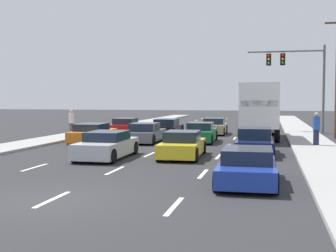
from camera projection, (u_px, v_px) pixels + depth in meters
ground_plane at (198, 132)px, 36.25m from camera, size 140.00×140.00×0.00m
sidewalk_right at (307, 139)px, 29.54m from camera, size 2.56×80.00×0.14m
sidewalk_left at (79, 134)px, 33.23m from camera, size 2.56×80.00×0.14m
lane_markings at (193, 135)px, 33.90m from camera, size 6.94×57.00×0.01m
car_red at (126, 127)px, 34.36m from camera, size 1.97×4.08×1.25m
car_orange at (93, 134)px, 27.56m from camera, size 2.11×4.45×1.21m
car_black at (167, 127)px, 33.87m from camera, size 1.93×4.53×1.22m
car_gray at (146, 133)px, 27.76m from camera, size 1.98×4.42×1.24m
car_silver at (107, 146)px, 20.42m from camera, size 1.99×4.50×1.24m
car_tan at (214, 127)px, 34.20m from camera, size 1.91×4.12×1.26m
car_green at (201, 133)px, 27.94m from camera, size 1.91×4.24×1.26m
car_yellow at (182, 145)px, 20.70m from camera, size 1.96×4.28×1.24m
box_truck at (259, 108)px, 29.76m from camera, size 2.74×8.43×3.72m
car_navy at (255, 142)px, 21.77m from camera, size 1.91×4.37×1.31m
car_blue at (247, 167)px, 14.24m from camera, size 1.95×4.10×1.15m
traffic_signal_mast at (292, 68)px, 36.17m from camera, size 6.20×0.69×7.10m
pedestrian_near_corner at (72, 122)px, 31.76m from camera, size 0.38×0.38×1.83m
pedestrian_mid_block at (316, 129)px, 24.87m from camera, size 0.38×0.38×1.84m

